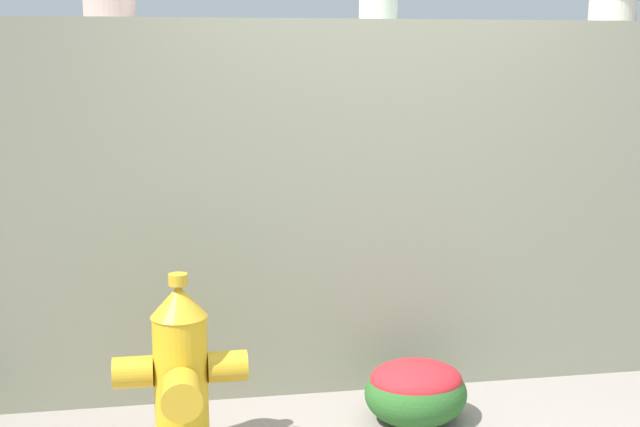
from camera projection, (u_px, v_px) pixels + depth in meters
stone_wall at (370, 206)px, 4.53m from camera, size 6.21×0.31×1.95m
fire_hydrant at (181, 375)px, 3.73m from camera, size 0.59×0.47×0.83m
flower_bush_right at (416, 389)px, 4.13m from camera, size 0.50×0.45×0.32m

